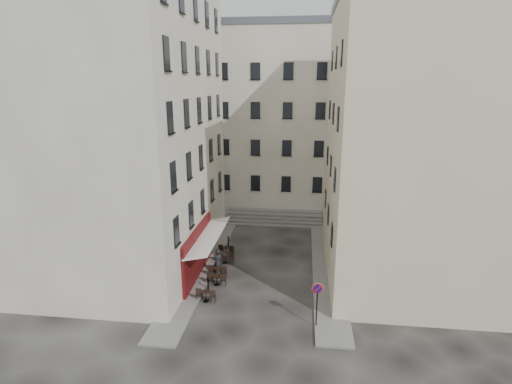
# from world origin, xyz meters

# --- Properties ---
(ground) EXTENTS (90.00, 90.00, 0.00)m
(ground) POSITION_xyz_m (0.00, 0.00, 0.00)
(ground) COLOR black
(ground) RESTS_ON ground
(sidewalk_left) EXTENTS (2.00, 22.00, 0.12)m
(sidewalk_left) POSITION_xyz_m (-4.50, 4.00, 0.06)
(sidewalk_left) COLOR slate
(sidewalk_left) RESTS_ON ground
(sidewalk_right) EXTENTS (2.00, 18.00, 0.12)m
(sidewalk_right) POSITION_xyz_m (4.50, 3.00, 0.06)
(sidewalk_right) COLOR slate
(sidewalk_right) RESTS_ON ground
(building_left) EXTENTS (12.20, 16.20, 20.60)m
(building_left) POSITION_xyz_m (-10.50, 3.00, 10.31)
(building_left) COLOR #BEB6A2
(building_left) RESTS_ON ground
(building_right) EXTENTS (12.20, 14.20, 18.60)m
(building_right) POSITION_xyz_m (10.50, 3.50, 9.31)
(building_right) COLOR beige
(building_right) RESTS_ON ground
(building_back) EXTENTS (18.20, 10.20, 18.60)m
(building_back) POSITION_xyz_m (-1.00, 19.00, 9.31)
(building_back) COLOR #BEB6A2
(building_back) RESTS_ON ground
(cafe_storefront) EXTENTS (1.74, 7.30, 3.50)m
(cafe_storefront) POSITION_xyz_m (-4.32, 1.00, 1.88)
(cafe_storefront) COLOR #4D0B0F
(cafe_storefront) RESTS_ON ground
(stone_steps) EXTENTS (9.00, 3.15, 0.80)m
(stone_steps) POSITION_xyz_m (0.00, 12.57, 0.40)
(stone_steps) COLOR slate
(stone_steps) RESTS_ON ground
(bollard_near) EXTENTS (0.12, 0.12, 0.98)m
(bollard_near) POSITION_xyz_m (-3.25, -1.00, 0.53)
(bollard_near) COLOR black
(bollard_near) RESTS_ON ground
(bollard_mid) EXTENTS (0.12, 0.12, 0.98)m
(bollard_mid) POSITION_xyz_m (-3.25, 2.50, 0.53)
(bollard_mid) COLOR black
(bollard_mid) RESTS_ON ground
(bollard_far) EXTENTS (0.12, 0.12, 0.98)m
(bollard_far) POSITION_xyz_m (-3.25, 6.00, 0.53)
(bollard_far) COLOR black
(bollard_far) RESTS_ON ground
(no_parking_sign) EXTENTS (0.60, 0.14, 2.66)m
(no_parking_sign) POSITION_xyz_m (3.57, -4.22, 1.88)
(no_parking_sign) COLOR black
(no_parking_sign) RESTS_ON ground
(bistro_table_a) EXTENTS (1.24, 0.58, 0.87)m
(bistro_table_a) POSITION_xyz_m (-3.05, -2.35, 0.45)
(bistro_table_a) COLOR black
(bistro_table_a) RESTS_ON ground
(bistro_table_b) EXTENTS (1.28, 0.60, 0.90)m
(bistro_table_b) POSITION_xyz_m (-2.84, -0.22, 0.46)
(bistro_table_b) COLOR black
(bistro_table_b) RESTS_ON ground
(bistro_table_c) EXTENTS (1.28, 0.60, 0.90)m
(bistro_table_c) POSITION_xyz_m (-2.99, 0.83, 0.46)
(bistro_table_c) COLOR black
(bistro_table_c) RESTS_ON ground
(bistro_table_d) EXTENTS (1.33, 0.62, 0.93)m
(bistro_table_d) POSITION_xyz_m (-2.93, 3.12, 0.48)
(bistro_table_d) COLOR black
(bistro_table_d) RESTS_ON ground
(bistro_table_e) EXTENTS (1.22, 0.57, 0.86)m
(bistro_table_e) POSITION_xyz_m (-3.11, 4.51, 0.44)
(bistro_table_e) COLOR black
(bistro_table_e) RESTS_ON ground
(pedestrian) EXTENTS (0.82, 0.66, 1.94)m
(pedestrian) POSITION_xyz_m (-3.08, 1.19, 0.97)
(pedestrian) COLOR black
(pedestrian) RESTS_ON ground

